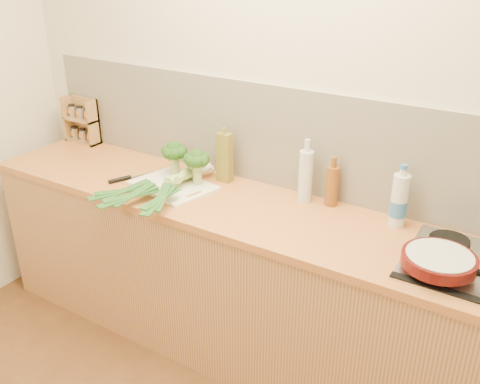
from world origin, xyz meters
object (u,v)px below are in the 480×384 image
(chopping_board, at_px, (173,185))
(skillet, at_px, (440,260))
(chefs_knife, at_px, (127,178))
(spice_rack, at_px, (83,123))

(chopping_board, relative_size, skillet, 1.00)
(skillet, bearing_deg, chopping_board, 179.17)
(chefs_knife, relative_size, skillet, 0.72)
(chopping_board, bearing_deg, chefs_knife, -153.83)
(chopping_board, distance_m, chefs_knife, 0.28)
(chopping_board, relative_size, chefs_knife, 1.40)
(chefs_knife, relative_size, spice_rack, 1.04)
(chefs_knife, distance_m, skillet, 1.67)
(chefs_knife, bearing_deg, spice_rack, 177.94)
(chopping_board, height_order, spice_rack, spice_rack)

